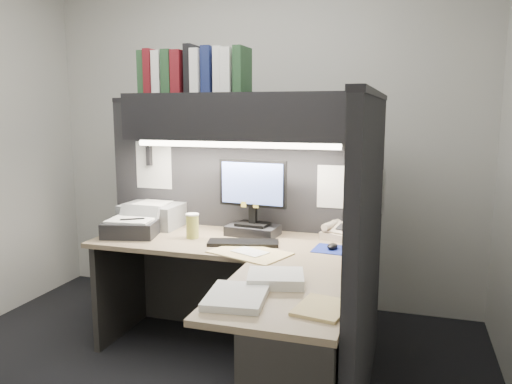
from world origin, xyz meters
TOP-DOWN VIEW (x-y plane):
  - wall_back at (0.00, 1.50)m, footprint 3.50×0.04m
  - partition_back at (0.03, 0.93)m, footprint 1.90×0.06m
  - partition_right at (0.98, 0.18)m, footprint 0.06×1.50m
  - desk at (0.43, -0.00)m, footprint 1.70×1.53m
  - overhead_shelf at (0.12, 0.75)m, footprint 1.55×0.34m
  - task_light_tube at (0.12, 0.61)m, footprint 1.32×0.04m
  - monitor at (0.20, 0.73)m, footprint 0.46×0.24m
  - keyboard at (0.22, 0.50)m, footprint 0.45×0.24m
  - mousepad at (0.76, 0.54)m, footprint 0.25×0.23m
  - mouse at (0.76, 0.54)m, footprint 0.07×0.10m
  - telephone at (0.76, 0.81)m, footprint 0.25×0.26m
  - coffee_cup at (-0.14, 0.54)m, footprint 0.09×0.09m
  - printer at (-0.55, 0.78)m, footprint 0.41×0.35m
  - notebook_stack at (-0.55, 0.48)m, footprint 0.39×0.34m
  - open_folder at (0.32, 0.32)m, footprint 0.50×0.41m
  - paper_stack_a at (0.59, -0.12)m, footprint 0.31×0.28m
  - paper_stack_b at (0.48, -0.37)m, footprint 0.28×0.34m
  - manila_stack at (0.85, -0.37)m, footprint 0.23×0.28m
  - binder_row at (-0.21, 0.76)m, footprint 0.73×0.25m
  - pinned_papers at (0.42, 0.56)m, footprint 1.76×1.31m

SIDE VIEW (x-z plane):
  - desk at x=0.43m, z-range 0.08..0.81m
  - mousepad at x=0.76m, z-range 0.73..0.73m
  - open_folder at x=0.32m, z-range 0.73..0.74m
  - manila_stack at x=0.85m, z-range 0.73..0.74m
  - keyboard at x=0.22m, z-range 0.73..0.75m
  - paper_stack_b at x=0.48m, z-range 0.73..0.76m
  - mouse at x=0.76m, z-range 0.73..0.77m
  - paper_stack_a at x=0.59m, z-range 0.73..0.78m
  - telephone at x=0.76m, z-range 0.73..0.81m
  - notebook_stack at x=-0.55m, z-range 0.73..0.83m
  - partition_back at x=0.03m, z-range 0.00..1.60m
  - partition_right at x=0.98m, z-range 0.00..1.60m
  - coffee_cup at x=-0.14m, z-range 0.73..0.88m
  - printer at x=-0.55m, z-range 0.73..0.89m
  - monitor at x=0.20m, z-range 0.68..1.18m
  - pinned_papers at x=0.42m, z-range 0.80..1.31m
  - task_light_tube at x=0.12m, z-range 1.31..1.35m
  - wall_back at x=0.00m, z-range 0.00..2.70m
  - overhead_shelf at x=0.12m, z-range 1.35..1.65m
  - binder_row at x=-0.21m, z-range 1.64..1.94m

